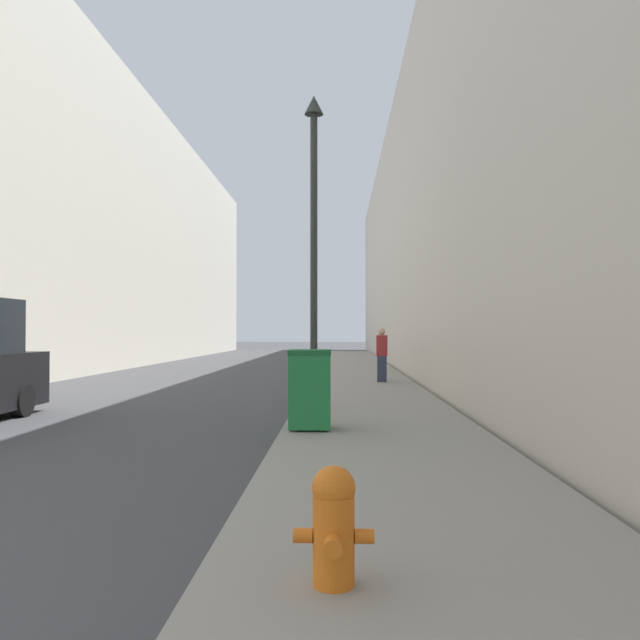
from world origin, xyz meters
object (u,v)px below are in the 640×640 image
(trash_bin, at_px, (310,388))
(pedestrian_on_sidewalk, at_px, (382,355))
(fire_hydrant, at_px, (334,523))
(lamppost, at_px, (314,230))

(trash_bin, bearing_deg, pedestrian_on_sidewalk, 79.23)
(trash_bin, height_order, pedestrian_on_sidewalk, pedestrian_on_sidewalk)
(trash_bin, bearing_deg, fire_hydrant, -85.92)
(lamppost, relative_size, pedestrian_on_sidewalk, 3.86)
(lamppost, distance_m, pedestrian_on_sidewalk, 7.44)
(fire_hydrant, xyz_separation_m, lamppost, (-0.49, 8.87, 3.26))
(fire_hydrant, bearing_deg, lamppost, 93.17)
(fire_hydrant, distance_m, trash_bin, 6.15)
(trash_bin, height_order, lamppost, lamppost)
(fire_hydrant, height_order, trash_bin, trash_bin)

